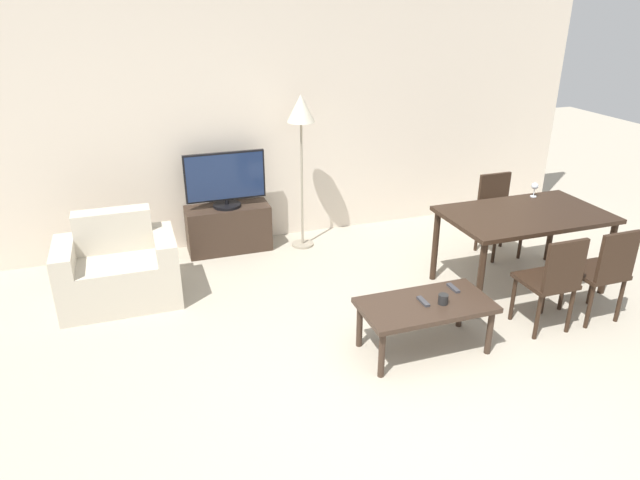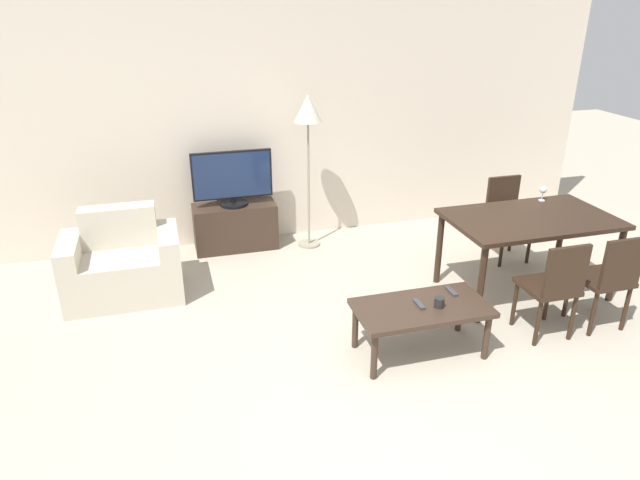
{
  "view_description": "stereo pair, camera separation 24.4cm",
  "coord_description": "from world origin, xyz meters",
  "px_view_note": "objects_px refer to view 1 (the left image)",
  "views": [
    {
      "loc": [
        -1.57,
        -2.58,
        2.63
      ],
      "look_at": [
        -0.11,
        1.71,
        0.65
      ],
      "focal_mm": 32.0,
      "sensor_mm": 36.0,
      "label": 1
    },
    {
      "loc": [
        -1.34,
        -2.66,
        2.63
      ],
      "look_at": [
        -0.11,
        1.71,
        0.65
      ],
      "focal_mm": 32.0,
      "sensor_mm": 36.0,
      "label": 2
    }
  ],
  "objects_px": {
    "remote_primary": "(453,288)",
    "remote_secondary": "(423,301)",
    "dining_table": "(524,221)",
    "wine_glass_left": "(535,187)",
    "cup_white_near": "(443,299)",
    "tv_stand": "(229,228)",
    "tv": "(225,180)",
    "coffee_table": "(426,309)",
    "dining_chair_far": "(498,210)",
    "floor_lamp": "(301,119)",
    "dining_chair_near": "(552,279)",
    "dining_chair_near_right": "(604,269)",
    "armchair": "(119,270)"
  },
  "relations": [
    {
      "from": "floor_lamp",
      "to": "tv_stand",
      "type": "bearing_deg",
      "value": 169.42
    },
    {
      "from": "armchair",
      "to": "tv",
      "type": "relative_size",
      "value": 1.22
    },
    {
      "from": "coffee_table",
      "to": "dining_chair_near_right",
      "type": "distance_m",
      "value": 1.64
    },
    {
      "from": "tv",
      "to": "remote_secondary",
      "type": "relative_size",
      "value": 5.67
    },
    {
      "from": "armchair",
      "to": "remote_primary",
      "type": "bearing_deg",
      "value": -30.04
    },
    {
      "from": "dining_chair_near",
      "to": "armchair",
      "type": "bearing_deg",
      "value": 153.29
    },
    {
      "from": "dining_table",
      "to": "wine_glass_left",
      "type": "bearing_deg",
      "value": 44.41
    },
    {
      "from": "floor_lamp",
      "to": "wine_glass_left",
      "type": "bearing_deg",
      "value": -31.47
    },
    {
      "from": "coffee_table",
      "to": "wine_glass_left",
      "type": "height_order",
      "value": "wine_glass_left"
    },
    {
      "from": "tv",
      "to": "remote_secondary",
      "type": "height_order",
      "value": "tv"
    },
    {
      "from": "dining_table",
      "to": "cup_white_near",
      "type": "height_order",
      "value": "dining_table"
    },
    {
      "from": "cup_white_near",
      "to": "remote_primary",
      "type": "bearing_deg",
      "value": 41.98
    },
    {
      "from": "coffee_table",
      "to": "dining_table",
      "type": "relative_size",
      "value": 0.69
    },
    {
      "from": "wine_glass_left",
      "to": "floor_lamp",
      "type": "bearing_deg",
      "value": 148.53
    },
    {
      "from": "coffee_table",
      "to": "dining_chair_near",
      "type": "relative_size",
      "value": 1.2
    },
    {
      "from": "dining_table",
      "to": "wine_glass_left",
      "type": "relative_size",
      "value": 10.23
    },
    {
      "from": "cup_white_near",
      "to": "tv",
      "type": "bearing_deg",
      "value": 116.29
    },
    {
      "from": "wine_glass_left",
      "to": "cup_white_near",
      "type": "bearing_deg",
      "value": -146.29
    },
    {
      "from": "dining_chair_near_right",
      "to": "remote_secondary",
      "type": "xyz_separation_m",
      "value": [
        -1.65,
        0.09,
        -0.05
      ]
    },
    {
      "from": "tv_stand",
      "to": "wine_glass_left",
      "type": "xyz_separation_m",
      "value": [
        2.83,
        -1.39,
        0.61
      ]
    },
    {
      "from": "tv",
      "to": "dining_chair_near_right",
      "type": "distance_m",
      "value": 3.71
    },
    {
      "from": "dining_table",
      "to": "dining_chair_near_right",
      "type": "relative_size",
      "value": 1.73
    },
    {
      "from": "coffee_table",
      "to": "remote_secondary",
      "type": "distance_m",
      "value": 0.07
    },
    {
      "from": "remote_primary",
      "to": "dining_table",
      "type": "bearing_deg",
      "value": 27.36
    },
    {
      "from": "dining_chair_near",
      "to": "dining_chair_far",
      "type": "distance_m",
      "value": 1.59
    },
    {
      "from": "dining_chair_far",
      "to": "remote_primary",
      "type": "distance_m",
      "value": 1.85
    },
    {
      "from": "tv_stand",
      "to": "wine_glass_left",
      "type": "bearing_deg",
      "value": -26.19
    },
    {
      "from": "dining_chair_near_right",
      "to": "remote_secondary",
      "type": "bearing_deg",
      "value": 176.9
    },
    {
      "from": "tv_stand",
      "to": "dining_chair_far",
      "type": "distance_m",
      "value": 2.91
    },
    {
      "from": "dining_chair_far",
      "to": "cup_white_near",
      "type": "xyz_separation_m",
      "value": [
        -1.52,
        -1.48,
        -0.02
      ]
    },
    {
      "from": "dining_chair_near_right",
      "to": "cup_white_near",
      "type": "height_order",
      "value": "dining_chair_near_right"
    },
    {
      "from": "dining_table",
      "to": "dining_chair_near_right",
      "type": "distance_m",
      "value": 0.82
    },
    {
      "from": "dining_table",
      "to": "cup_white_near",
      "type": "xyz_separation_m",
      "value": [
        -1.25,
        -0.73,
        -0.21
      ]
    },
    {
      "from": "tv",
      "to": "floor_lamp",
      "type": "height_order",
      "value": "floor_lamp"
    },
    {
      "from": "remote_secondary",
      "to": "cup_white_near",
      "type": "height_order",
      "value": "cup_white_near"
    },
    {
      "from": "floor_lamp",
      "to": "wine_glass_left",
      "type": "distance_m",
      "value": 2.44
    },
    {
      "from": "remote_primary",
      "to": "cup_white_near",
      "type": "bearing_deg",
      "value": -138.02
    },
    {
      "from": "coffee_table",
      "to": "dining_chair_near_right",
      "type": "bearing_deg",
      "value": -2.69
    },
    {
      "from": "coffee_table",
      "to": "remote_primary",
      "type": "xyz_separation_m",
      "value": [
        0.32,
        0.13,
        0.06
      ]
    },
    {
      "from": "dining_table",
      "to": "tv",
      "type": "bearing_deg",
      "value": 144.9
    },
    {
      "from": "dining_chair_near",
      "to": "remote_secondary",
      "type": "distance_m",
      "value": 1.13
    },
    {
      "from": "tv",
      "to": "dining_chair_far",
      "type": "relative_size",
      "value": 0.99
    },
    {
      "from": "remote_secondary",
      "to": "tv_stand",
      "type": "bearing_deg",
      "value": 114.25
    },
    {
      "from": "remote_primary",
      "to": "remote_secondary",
      "type": "bearing_deg",
      "value": -160.86
    },
    {
      "from": "tv_stand",
      "to": "cup_white_near",
      "type": "relative_size",
      "value": 11.3
    },
    {
      "from": "tv",
      "to": "remote_primary",
      "type": "bearing_deg",
      "value": -58.16
    },
    {
      "from": "remote_primary",
      "to": "dining_chair_far",
      "type": "bearing_deg",
      "value": 44.59
    },
    {
      "from": "dining_chair_near",
      "to": "remote_secondary",
      "type": "bearing_deg",
      "value": 175.47
    },
    {
      "from": "remote_secondary",
      "to": "floor_lamp",
      "type": "bearing_deg",
      "value": 97.13
    },
    {
      "from": "coffee_table",
      "to": "dining_table",
      "type": "height_order",
      "value": "dining_table"
    }
  ]
}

